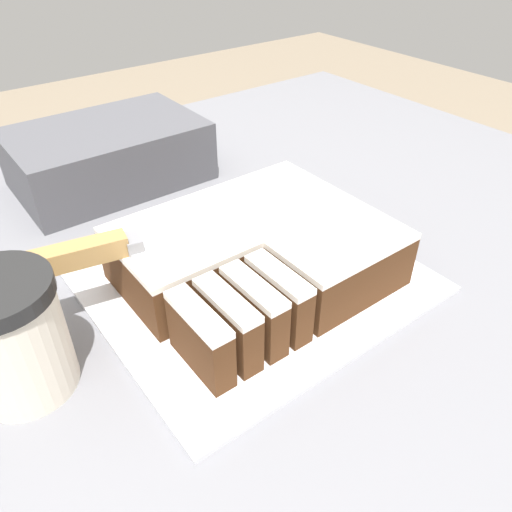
{
  "coord_description": "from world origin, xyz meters",
  "views": [
    {
      "loc": [
        -0.23,
        -0.38,
        1.29
      ],
      "look_at": [
        0.05,
        -0.03,
        0.96
      ],
      "focal_mm": 35.0,
      "sensor_mm": 36.0,
      "label": 1
    }
  ],
  "objects_px": {
    "knife": "(109,248)",
    "coffee_cup": "(12,337)",
    "cake": "(257,253)",
    "cake_board": "(256,282)",
    "storage_box": "(109,155)"
  },
  "relations": [
    {
      "from": "knife",
      "to": "coffee_cup",
      "type": "xyz_separation_m",
      "value": [
        -0.11,
        -0.04,
        -0.02
      ]
    },
    {
      "from": "knife",
      "to": "coffee_cup",
      "type": "distance_m",
      "value": 0.12
    },
    {
      "from": "knife",
      "to": "coffee_cup",
      "type": "bearing_deg",
      "value": -148.51
    },
    {
      "from": "cake",
      "to": "storage_box",
      "type": "distance_m",
      "value": 0.34
    },
    {
      "from": "cake_board",
      "to": "cake",
      "type": "xyz_separation_m",
      "value": [
        0.01,
        0.0,
        0.04
      ]
    },
    {
      "from": "cake_board",
      "to": "cake",
      "type": "relative_size",
      "value": 1.29
    },
    {
      "from": "cake",
      "to": "coffee_cup",
      "type": "height_order",
      "value": "coffee_cup"
    },
    {
      "from": "coffee_cup",
      "to": "knife",
      "type": "bearing_deg",
      "value": 20.36
    },
    {
      "from": "cake",
      "to": "coffee_cup",
      "type": "distance_m",
      "value": 0.26
    },
    {
      "from": "cake",
      "to": "storage_box",
      "type": "height_order",
      "value": "storage_box"
    },
    {
      "from": "knife",
      "to": "cake",
      "type": "bearing_deg",
      "value": -6.76
    },
    {
      "from": "cake_board",
      "to": "knife",
      "type": "xyz_separation_m",
      "value": [
        -0.14,
        0.05,
        0.08
      ]
    },
    {
      "from": "cake",
      "to": "knife",
      "type": "relative_size",
      "value": 0.81
    },
    {
      "from": "cake_board",
      "to": "knife",
      "type": "distance_m",
      "value": 0.17
    },
    {
      "from": "cake_board",
      "to": "storage_box",
      "type": "xyz_separation_m",
      "value": [
        -0.02,
        0.34,
        0.04
      ]
    }
  ]
}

